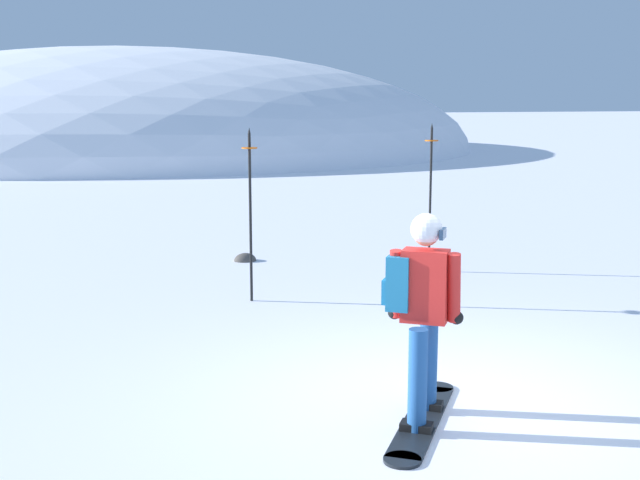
% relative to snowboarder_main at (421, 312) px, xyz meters
% --- Properties ---
extents(ground_plane, '(300.00, 300.00, 0.00)m').
position_rel_snowboarder_main_xyz_m(ground_plane, '(0.51, 0.17, -0.92)').
color(ground_plane, white).
extents(ridge_peak_main, '(35.66, 32.09, 10.51)m').
position_rel_snowboarder_main_xyz_m(ridge_peak_main, '(3.51, 37.54, -0.92)').
color(ridge_peak_main, white).
rests_on(ridge_peak_main, ground).
extents(snowboarder_main, '(1.27, 1.49, 1.71)m').
position_rel_snowboarder_main_xyz_m(snowboarder_main, '(0.00, 0.00, 0.00)').
color(snowboarder_main, black).
rests_on(snowboarder_main, ground).
extents(piste_marker_near, '(0.20, 0.20, 2.25)m').
position_rel_snowboarder_main_xyz_m(piste_marker_near, '(2.96, 5.13, 0.35)').
color(piste_marker_near, black).
rests_on(piste_marker_near, ground).
extents(piste_marker_far, '(0.20, 0.20, 2.25)m').
position_rel_snowboarder_main_xyz_m(piste_marker_far, '(-0.10, 4.35, 0.35)').
color(piste_marker_far, black).
rests_on(piste_marker_far, ground).
extents(rock_dark, '(0.37, 0.31, 0.26)m').
position_rel_snowboarder_main_xyz_m(rock_dark, '(0.57, 6.94, -0.92)').
color(rock_dark, '#4C4742').
rests_on(rock_dark, ground).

